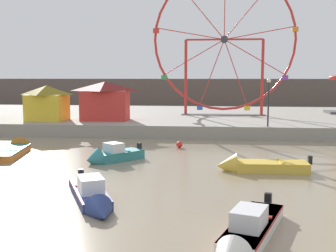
{
  "coord_description": "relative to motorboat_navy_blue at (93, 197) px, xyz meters",
  "views": [
    {
      "loc": [
        5.97,
        -15.36,
        4.95
      ],
      "look_at": [
        3.16,
        11.25,
        1.76
      ],
      "focal_mm": 45.76,
      "sensor_mm": 36.0,
      "label": 1
    }
  ],
  "objects": [
    {
      "name": "mooring_buoy_orange",
      "position": [
        2.32,
        13.17,
        -0.06
      ],
      "size": [
        0.44,
        0.44,
        0.44
      ],
      "primitive_type": "sphere",
      "color": "red",
      "rests_on": "ground_plane"
    },
    {
      "name": "distant_town_skyline",
      "position": [
        -1.4,
        48.52,
        1.92
      ],
      "size": [
        140.0,
        3.0,
        4.4
      ],
      "primitive_type": "cube",
      "color": "#564C47",
      "rests_on": "ground_plane"
    },
    {
      "name": "ground_plane",
      "position": [
        -1.4,
        -0.3,
        -0.28
      ],
      "size": [
        240.0,
        240.0,
        0.0
      ],
      "primitive_type": "plane",
      "color": "gray"
    },
    {
      "name": "motorboat_teal_painted",
      "position": [
        -1.27,
        8.15,
        0.06
      ],
      "size": [
        3.34,
        3.54,
        1.4
      ],
      "rotation": [
        0.0,
        0.0,
        3.99
      ],
      "color": "teal",
      "rests_on": "ground_plane"
    },
    {
      "name": "carnival_booth_yellow_awning",
      "position": [
        -9.77,
        20.13,
        2.32
      ],
      "size": [
        3.57,
        3.07,
        3.05
      ],
      "rotation": [
        0.0,
        0.0,
        -0.04
      ],
      "color": "yellow",
      "rests_on": "quay_promenade"
    },
    {
      "name": "quay_promenade",
      "position": [
        -1.4,
        27.96,
        0.22
      ],
      "size": [
        110.0,
        21.78,
        1.01
      ],
      "primitive_type": "cube",
      "color": "gray",
      "rests_on": "ground_plane"
    },
    {
      "name": "promenade_lamp_near",
      "position": [
        8.79,
        17.65,
        3.15
      ],
      "size": [
        0.32,
        0.32,
        3.68
      ],
      "color": "#2D2D33",
      "rests_on": "quay_promenade"
    },
    {
      "name": "motorboat_navy_blue",
      "position": [
        0.0,
        0.0,
        0.0
      ],
      "size": [
        3.32,
        5.37,
        1.32
      ],
      "rotation": [
        0.0,
        0.0,
        5.16
      ],
      "color": "navy",
      "rests_on": "ground_plane"
    },
    {
      "name": "motorboat_orange_hull",
      "position": [
        -8.07,
        10.36,
        -0.07
      ],
      "size": [
        2.32,
        5.99,
        1.33
      ],
      "rotation": [
        0.0,
        0.0,
        1.74
      ],
      "color": "orange",
      "rests_on": "ground_plane"
    },
    {
      "name": "carnival_booth_red_striped",
      "position": [
        -4.83,
        20.96,
        2.48
      ],
      "size": [
        4.49,
        2.96,
        3.37
      ],
      "rotation": [
        0.0,
        0.0,
        0.04
      ],
      "color": "red",
      "rests_on": "quay_promenade"
    },
    {
      "name": "motorboat_white_red_stripe",
      "position": [
        5.58,
        -3.44,
        0.02
      ],
      "size": [
        2.79,
        5.61,
        1.32
      ],
      "rotation": [
        0.0,
        0.0,
        4.39
      ],
      "color": "silver",
      "rests_on": "ground_plane"
    },
    {
      "name": "motorboat_mustard_yellow",
      "position": [
        6.78,
        6.47,
        -0.01
      ],
      "size": [
        4.87,
        1.56,
        1.34
      ],
      "rotation": [
        0.0,
        0.0,
        3.18
      ],
      "color": "gold",
      "rests_on": "ground_plane"
    },
    {
      "name": "ferris_wheel_red_frame",
      "position": [
        5.59,
        26.84,
        7.89
      ],
      "size": [
        13.9,
        1.2,
        14.26
      ],
      "color": "red",
      "rests_on": "quay_promenade"
    }
  ]
}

